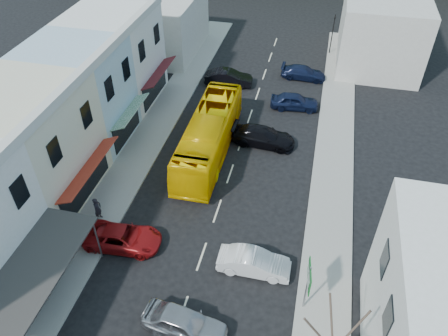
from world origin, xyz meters
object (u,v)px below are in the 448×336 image
pedestrian_left (98,209)px  direction_sign (307,288)px  bus (209,137)px  car_white (254,263)px  car_red (123,237)px  car_silver (185,324)px  traffic_signal (332,35)px

pedestrian_left → direction_sign: (13.81, -3.51, 0.79)m
bus → car_white: 11.81m
car_red → direction_sign: (11.40, -1.89, 1.09)m
car_silver → pedestrian_left: 10.16m
car_silver → car_red: 7.27m
car_silver → car_red: bearing=56.8°
car_red → direction_sign: 11.61m
car_white → traffic_signal: bearing=-6.2°
car_white → direction_sign: (3.11, -1.85, 1.09)m
direction_sign → car_silver: bearing=-161.1°
pedestrian_left → traffic_signal: bearing=-20.5°
car_white → traffic_signal: (2.91, 30.58, 1.51)m
pedestrian_left → car_silver: bearing=-124.1°
car_red → pedestrian_left: bearing=51.8°
traffic_signal → car_silver: bearing=69.0°
car_silver → car_white: size_ratio=1.00×
car_white → bus: bearing=26.9°
car_white → traffic_signal: 30.76m
car_white → pedestrian_left: (-10.70, 1.66, 0.30)m
pedestrian_left → traffic_signal: (13.62, 28.92, 1.21)m
traffic_signal → bus: bearing=55.6°
car_red → direction_sign: size_ratio=1.28×
pedestrian_left → direction_sign: size_ratio=0.47×
car_silver → traffic_signal: size_ratio=1.00×
bus → car_red: bus is taller
bus → car_red: 10.80m
bus → pedestrian_left: 10.23m
car_red → traffic_signal: size_ratio=1.04×
car_white → car_red: bearing=89.0°
bus → car_silver: (2.68, -15.13, -0.85)m
car_silver → traffic_signal: traffic_signal is taller
car_white → pedestrian_left: 10.84m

